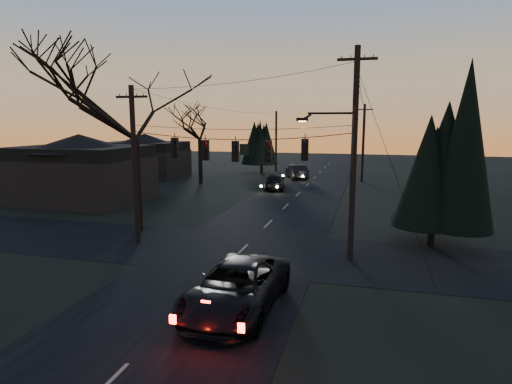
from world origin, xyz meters
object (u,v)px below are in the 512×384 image
(suv_near, at_px, (237,287))
(sedan_oncoming_b, at_px, (297,172))
(utility_pole_far_r, at_px, (362,182))
(sedan_oncoming_a, at_px, (275,181))
(bare_tree_left, at_px, (134,101))
(utility_pole_right, at_px, (350,259))
(utility_pole_far_l, at_px, (276,171))
(utility_pole_left, at_px, (138,242))
(evergreen_right, at_px, (436,157))

(suv_near, height_order, sedan_oncoming_b, suv_near)
(utility_pole_far_r, bearing_deg, sedan_oncoming_a, -136.61)
(bare_tree_left, height_order, sedan_oncoming_b, bare_tree_left)
(utility_pole_right, xyz_separation_m, bare_tree_left, (-12.74, 2.31, 7.79))
(utility_pole_far_l, bearing_deg, suv_near, -79.59)
(utility_pole_left, height_order, utility_pole_far_l, utility_pole_left)
(utility_pole_left, bearing_deg, sedan_oncoming_b, 82.00)
(utility_pole_far_l, bearing_deg, bare_tree_left, -92.11)
(utility_pole_far_r, height_order, utility_pole_far_l, utility_pole_far_r)
(suv_near, bearing_deg, bare_tree_left, 136.99)
(utility_pole_left, distance_m, bare_tree_left, 8.22)
(utility_pole_right, bearing_deg, bare_tree_left, 169.71)
(utility_pole_left, height_order, utility_pole_far_r, same)
(utility_pole_left, bearing_deg, bare_tree_left, 118.21)
(suv_near, relative_size, sedan_oncoming_b, 1.22)
(utility_pole_far_l, height_order, bare_tree_left, bare_tree_left)
(utility_pole_far_l, distance_m, suv_near, 43.54)
(utility_pole_far_r, distance_m, sedan_oncoming_b, 7.54)
(utility_pole_far_l, relative_size, sedan_oncoming_a, 1.70)
(suv_near, relative_size, sedan_oncoming_a, 1.27)
(utility_pole_far_r, relative_size, suv_near, 1.42)
(utility_pole_right, distance_m, sedan_oncoming_a, 21.85)
(utility_pole_far_l, xyz_separation_m, sedan_oncoming_b, (4.05, -7.18, 0.81))
(evergreen_right, xyz_separation_m, sedan_oncoming_b, (-11.53, 25.45, -3.96))
(utility_pole_left, distance_m, evergreen_right, 16.64)
(evergreen_right, bearing_deg, utility_pole_far_l, 115.52)
(utility_pole_far_r, height_order, sedan_oncoming_a, utility_pole_far_r)
(sedan_oncoming_a, bearing_deg, evergreen_right, 116.98)
(bare_tree_left, relative_size, suv_near, 1.86)
(sedan_oncoming_a, bearing_deg, bare_tree_left, 66.72)
(utility_pole_far_l, distance_m, sedan_oncoming_b, 8.28)
(evergreen_right, xyz_separation_m, sedan_oncoming_a, (-12.29, 16.87, -3.97))
(utility_pole_right, height_order, suv_near, utility_pole_right)
(utility_pole_far_r, distance_m, utility_pole_far_l, 14.01)
(evergreen_right, height_order, sedan_oncoming_a, evergreen_right)
(utility_pole_right, height_order, sedan_oncoming_b, utility_pole_right)
(utility_pole_left, distance_m, suv_near, 10.44)
(utility_pole_left, distance_m, utility_pole_far_r, 30.27)
(utility_pole_far_l, bearing_deg, evergreen_right, -64.48)
(utility_pole_far_r, height_order, suv_near, utility_pole_far_r)
(utility_pole_far_r, xyz_separation_m, bare_tree_left, (-12.74, -25.69, 7.79))
(utility_pole_far_r, relative_size, utility_pole_far_l, 1.06)
(utility_pole_far_l, relative_size, bare_tree_left, 0.72)
(sedan_oncoming_b, bearing_deg, utility_pole_far_l, -84.29)
(utility_pole_left, relative_size, utility_pole_far_r, 1.00)
(bare_tree_left, bearing_deg, sedan_oncoming_a, 75.83)
(sedan_oncoming_b, bearing_deg, suv_near, 72.41)
(suv_near, bearing_deg, utility_pole_left, 141.16)
(bare_tree_left, bearing_deg, utility_pole_far_r, 63.62)
(suv_near, bearing_deg, sedan_oncoming_b, 98.17)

